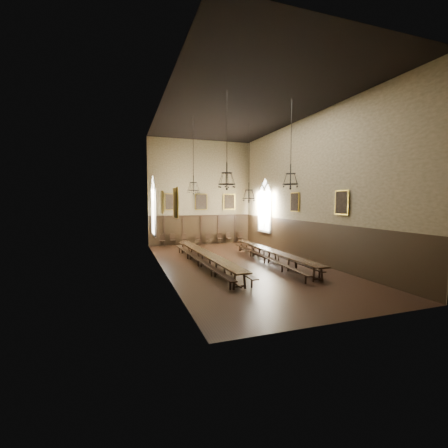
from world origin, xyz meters
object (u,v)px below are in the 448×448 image
chair_7 (240,239)px  bench_left_outer (198,261)px  bench_right_outer (279,258)px  chair_0 (162,243)px  chandelier_back_left (194,185)px  bench_right_inner (264,259)px  chair_6 (229,240)px  chair_5 (220,240)px  chair_3 (198,242)px  chandelier_back_right (249,194)px  chandelier_front_right (290,178)px  bench_left_inner (216,260)px  chair_4 (208,241)px  chair_1 (173,242)px  chandelier_front_left (227,178)px  chair_2 (184,242)px  table_left (206,260)px  table_right (272,257)px

chair_7 → bench_left_outer: bearing=-114.5°
bench_right_outer → chair_0: 10.57m
bench_left_outer → chandelier_back_left: (0.21, 1.87, 4.49)m
bench_right_inner → chair_6: chair_6 is taller
bench_left_outer → bench_right_inner: bench_left_outer is taller
bench_left_outer → chair_5: (4.09, 8.34, -0.02)m
chair_3 → chandelier_back_left: (-1.88, -6.46, 4.53)m
chair_7 → chair_0: bearing=-169.0°
chair_0 → chair_6: (5.87, -0.05, -0.01)m
chandelier_back_right → chandelier_front_right: 5.23m
bench_left_inner → chair_4: chair_4 is taller
chair_3 → chandelier_front_right: 12.33m
bench_right_inner → bench_right_outer: (1.06, 0.15, -0.03)m
chair_1 → chair_4: bearing=-7.6°
bench_right_inner → chandelier_front_left: chandelier_front_left is taller
chair_7 → chair_5: bearing=-169.9°
chair_5 → bench_left_outer: bearing=-106.0°
chair_6 → chandelier_back_right: bearing=-108.4°
chair_2 → bench_right_outer: bearing=-59.4°
chair_2 → chair_7: bearing=4.9°
chair_5 → chandelier_front_right: chandelier_front_right is taller
bench_left_inner → chandelier_back_right: size_ratio=2.02×
chandelier_back_right → chair_0: bearing=130.6°
bench_right_outer → chair_7: 8.68m
bench_right_inner → chair_3: chair_3 is taller
chair_4 → chandelier_back_left: (-2.79, -6.39, 4.51)m
chair_1 → chandelier_back_right: size_ratio=0.19×
table_left → chair_1: chair_1 is taller
table_right → chair_2: (-3.67, 8.76, -0.10)m
chair_1 → chandelier_front_right: (4.34, -11.25, 4.65)m
table_right → chair_2: size_ratio=10.30×
table_right → chandelier_front_right: 5.15m
chair_5 → chandelier_back_right: bearing=-78.9°
bench_left_inner → chair_7: size_ratio=10.79×
table_right → bench_right_outer: (0.53, 0.15, -0.13)m
bench_right_inner → chair_4: chair_4 is taller
table_right → chandelier_back_right: size_ratio=1.91×
chair_1 → chandelier_back_left: chandelier_back_left is taller
chair_2 → chair_5: 3.22m
chair_7 → chandelier_back_right: 7.40m
chair_1 → chair_2: bearing=-12.6°
bench_left_outer → chair_7: 10.24m
bench_right_outer → chair_5: 8.73m
chair_4 → chandelier_back_left: size_ratio=0.20×
bench_left_inner → chair_3: size_ratio=11.97×
table_right → chair_0: 10.41m
bench_right_outer → chandelier_front_left: 6.85m
table_right → chair_4: bearing=100.0°
bench_left_inner → bench_right_inner: 2.95m
bench_right_inner → chair_2: size_ratio=10.43×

